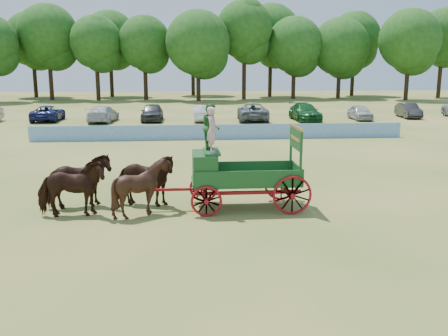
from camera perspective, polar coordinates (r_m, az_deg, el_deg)
ground at (r=17.63m, az=7.52°, el=-5.38°), size 160.00×160.00×0.00m
horse_lead_left at (r=17.84m, az=-17.04°, el=-2.28°), size 2.43×1.24×1.99m
horse_lead_right at (r=18.89m, az=-16.37°, el=-1.47°), size 2.56×1.65×1.99m
horse_wheel_left at (r=17.49m, az=-9.33°, el=-2.18°), size 2.11×1.95×2.00m
horse_wheel_right at (r=18.56m, az=-9.08°, el=-1.37°), size 2.53×1.55×1.99m
farm_dray at (r=17.93m, az=0.16°, el=0.56°), size 6.00×2.00×3.79m
sponsor_banner at (r=34.85m, az=-0.44°, el=4.15°), size 26.00×0.08×1.05m
parked_cars at (r=46.64m, az=1.30°, el=6.38°), size 57.78×7.00×1.62m
treeline at (r=76.43m, az=-5.90°, el=14.70°), size 88.51×22.55×15.24m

